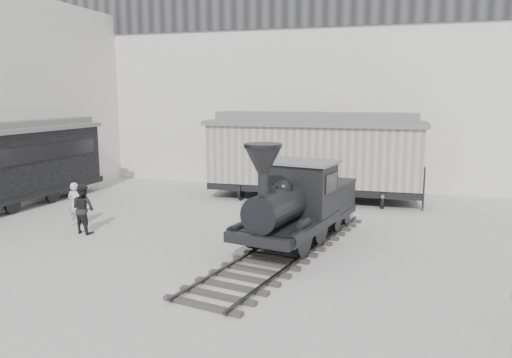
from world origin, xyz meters
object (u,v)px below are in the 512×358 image
(visitor_a, at_px, (75,204))
(visitor_b, at_px, (83,209))
(boxcar, at_px, (314,154))
(locomotive, at_px, (296,208))

(visitor_a, relative_size, visitor_b, 0.94)
(visitor_a, distance_m, visitor_b, 1.18)
(visitor_b, bearing_deg, boxcar, -119.35)
(boxcar, xyz_separation_m, visitor_a, (-7.56, -7.02, -1.27))
(visitor_a, xyz_separation_m, visitor_b, (0.88, -0.78, 0.05))
(locomotive, height_order, boxcar, boxcar)
(boxcar, bearing_deg, locomotive, -85.46)
(locomotive, height_order, visitor_a, locomotive)
(boxcar, bearing_deg, visitor_a, -138.16)
(boxcar, bearing_deg, visitor_b, -131.61)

